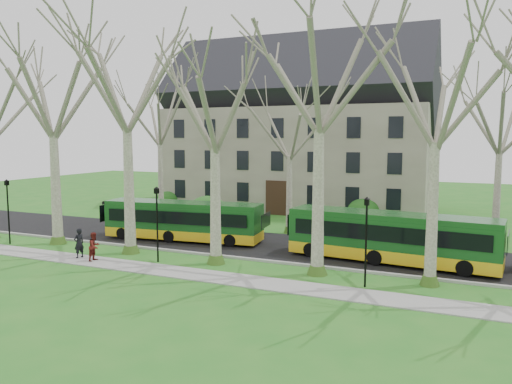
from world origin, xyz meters
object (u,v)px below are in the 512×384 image
(bus_lead, at_px, (183,220))
(pedestrian_b, at_px, (94,246))
(bus_follow, at_px, (391,237))
(pedestrian_a, at_px, (79,243))

(bus_lead, height_order, pedestrian_b, bus_lead)
(bus_follow, bearing_deg, pedestrian_b, -152.10)
(bus_follow, xyz_separation_m, pedestrian_b, (-15.82, -6.56, -0.63))
(pedestrian_a, bearing_deg, bus_follow, 123.34)
(bus_lead, relative_size, pedestrian_b, 6.64)
(bus_follow, relative_size, pedestrian_b, 7.04)
(bus_lead, bearing_deg, pedestrian_b, -109.20)
(pedestrian_a, bearing_deg, pedestrian_b, 96.00)
(bus_follow, xyz_separation_m, pedestrian_a, (-17.13, -6.40, -0.58))
(bus_lead, height_order, pedestrian_a, bus_lead)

